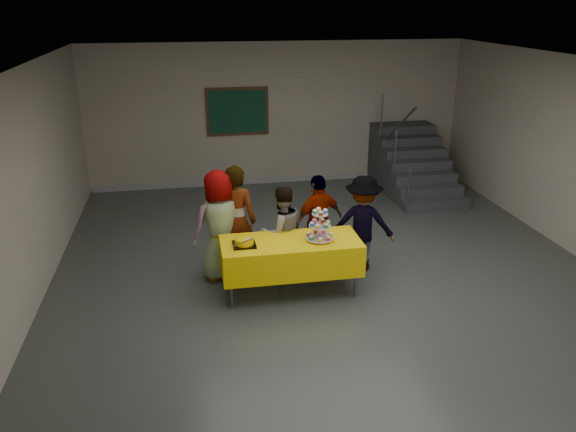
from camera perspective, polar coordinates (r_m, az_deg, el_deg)
name	(u,v)px	position (r m, az deg, el deg)	size (l,w,h in m)	color
room_shell	(342,140)	(7.22, 5.48, 7.74)	(10.00, 10.04, 3.02)	#4C514C
bake_table	(291,255)	(7.62, 0.27, -4.00)	(1.88, 0.78, 0.77)	#595960
cupcake_stand	(320,228)	(7.50, 3.25, -1.20)	(0.38, 0.38, 0.44)	silver
bear_cake	(244,241)	(7.39, -4.47, -2.56)	(0.32, 0.36, 0.12)	black
schoolchild_a	(220,225)	(8.00, -6.92, -0.94)	(0.78, 0.51, 1.61)	slate
schoolchild_b	(236,221)	(8.07, -5.34, -0.49)	(0.60, 0.40, 1.66)	slate
schoolchild_c	(282,232)	(8.02, -0.66, -1.65)	(0.66, 0.52, 1.37)	slate
schoolchild_d	(319,221)	(8.37, 3.13, -0.49)	(0.83, 0.35, 1.42)	slate
schoolchild_e	(363,223)	(8.32, 7.60, -0.72)	(0.93, 0.54, 1.44)	slate
staircase	(410,165)	(12.26, 12.28, 5.05)	(1.30, 2.40, 2.04)	#424447
noticeboard	(237,112)	(11.95, -5.16, 10.52)	(1.30, 0.05, 1.00)	#472B16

